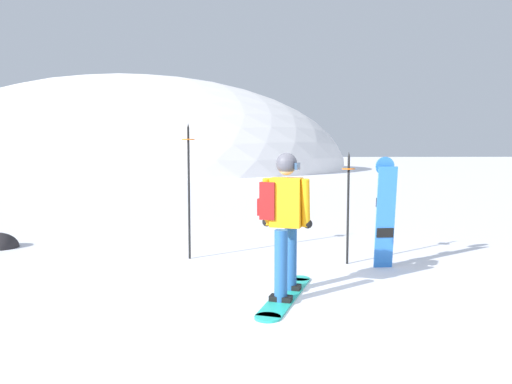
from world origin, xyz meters
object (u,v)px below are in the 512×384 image
Objects in this scene: snowboarder_main at (284,220)px; spare_snowboard at (385,212)px; piste_marker_near at (189,182)px; piste_marker_far at (348,200)px.

snowboarder_main reaches higher than spare_snowboard.
snowboarder_main is at bearing -59.52° from piste_marker_near.
piste_marker_far is (2.45, -0.55, -0.25)m from piste_marker_near.
spare_snowboard is 0.96× the size of piste_marker_far.
piste_marker_far is (1.21, 1.56, 0.07)m from snowboarder_main.
snowboarder_main is 2.46m from piste_marker_near.
piste_marker_far is at bearing 52.11° from snowboarder_main.
spare_snowboard is (1.68, 1.24, -0.08)m from snowboarder_main.
piste_marker_far reaches higher than snowboarder_main.
piste_marker_far is (-0.47, 0.31, 0.15)m from spare_snowboard.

